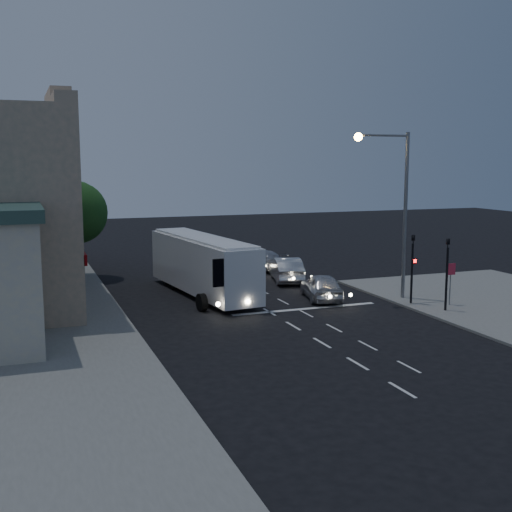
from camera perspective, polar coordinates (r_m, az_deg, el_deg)
name	(u,v)px	position (r m, az deg, el deg)	size (l,w,h in m)	color
ground	(285,321)	(30.83, 2.58, -5.80)	(120.00, 120.00, 0.00)	black
road_markings	(283,305)	(34.28, 2.39, -4.34)	(8.00, 30.55, 0.01)	silver
tour_bus	(203,264)	(36.50, -4.78, -0.68)	(3.58, 11.18, 3.37)	white
car_suv	(321,286)	(35.60, 5.84, -2.71)	(1.72, 4.28, 1.46)	silver
car_sedan_a	(286,269)	(40.81, 2.72, -1.20)	(1.63, 4.69, 1.54)	silver
car_sedan_b	(260,260)	(45.39, 0.37, -0.32)	(1.93, 4.75, 1.38)	#ABACB4
traffic_signal_main	(413,260)	(34.63, 13.74, -0.38)	(0.25, 0.35, 4.10)	black
traffic_signal_side	(447,265)	(33.45, 16.64, -0.79)	(0.18, 0.15, 4.10)	black
regulatory_sign	(451,277)	(34.94, 16.94, -1.80)	(0.45, 0.12, 2.20)	slate
streetlight	(395,196)	(35.34, 12.29, 5.24)	(3.32, 0.44, 9.00)	slate
street_tree	(76,210)	(42.77, -15.73, 3.97)	(4.00, 4.00, 6.20)	black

